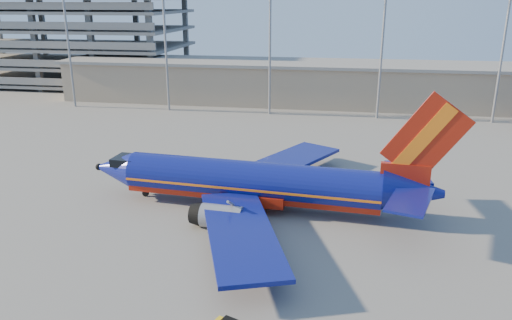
% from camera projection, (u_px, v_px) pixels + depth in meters
% --- Properties ---
extents(ground, '(220.00, 220.00, 0.00)m').
position_uv_depth(ground, '(252.00, 214.00, 51.21)').
color(ground, slate).
rests_on(ground, ground).
extents(terminal_building, '(122.00, 16.00, 8.50)m').
position_uv_depth(terminal_building, '(350.00, 83.00, 102.57)').
color(terminal_building, gray).
rests_on(terminal_building, ground).
extents(parking_garage, '(62.00, 32.00, 21.40)m').
position_uv_depth(parking_garage, '(65.00, 36.00, 127.02)').
color(parking_garage, slate).
rests_on(parking_garage, ground).
extents(light_mast_row, '(101.60, 1.60, 28.65)m').
position_uv_depth(light_mast_row, '(326.00, 19.00, 88.03)').
color(light_mast_row, gray).
rests_on(light_mast_row, ground).
extents(aircraft_main, '(38.88, 37.29, 13.16)m').
position_uv_depth(aircraft_main, '(260.00, 183.00, 51.72)').
color(aircraft_main, navy).
rests_on(aircraft_main, ground).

